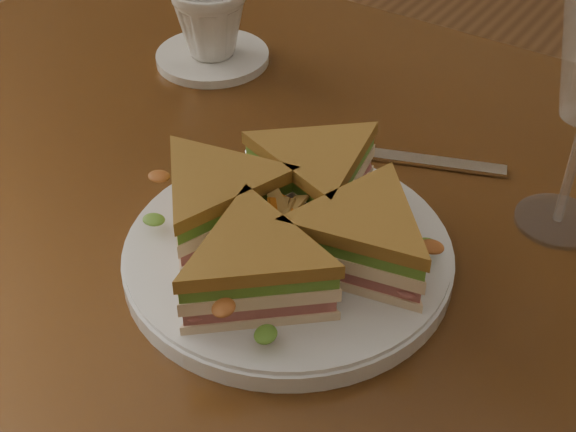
# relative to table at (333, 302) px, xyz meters

# --- Properties ---
(table) EXTENTS (1.20, 0.80, 0.75)m
(table) POSITION_rel_table_xyz_m (0.00, 0.00, 0.00)
(table) COLOR #381E0C
(table) RESTS_ON ground
(plate) EXTENTS (0.27, 0.27, 0.02)m
(plate) POSITION_rel_table_xyz_m (-0.01, -0.07, 0.11)
(plate) COLOR white
(plate) RESTS_ON table
(sandwich_wedges) EXTENTS (0.28, 0.28, 0.06)m
(sandwich_wedges) POSITION_rel_table_xyz_m (-0.01, -0.07, 0.14)
(sandwich_wedges) COLOR #FBE1B9
(sandwich_wedges) RESTS_ON plate
(crisps_mound) EXTENTS (0.09, 0.09, 0.05)m
(crisps_mound) POSITION_rel_table_xyz_m (-0.01, -0.07, 0.14)
(crisps_mound) COLOR #BF6318
(crisps_mound) RESTS_ON plate
(spoon) EXTENTS (0.18, 0.04, 0.01)m
(spoon) POSITION_rel_table_xyz_m (-0.08, 0.05, 0.10)
(spoon) COLOR silver
(spoon) RESTS_ON table
(knife) EXTENTS (0.21, 0.09, 0.00)m
(knife) POSITION_rel_table_xyz_m (-0.01, 0.11, 0.10)
(knife) COLOR silver
(knife) RESTS_ON table
(saucer) EXTENTS (0.13, 0.13, 0.01)m
(saucer) POSITION_rel_table_xyz_m (-0.27, 0.17, 0.10)
(saucer) COLOR white
(saucer) RESTS_ON table
(coffee_cup) EXTENTS (0.10, 0.10, 0.08)m
(coffee_cup) POSITION_rel_table_xyz_m (-0.27, 0.17, 0.15)
(coffee_cup) COLOR white
(coffee_cup) RESTS_ON saucer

